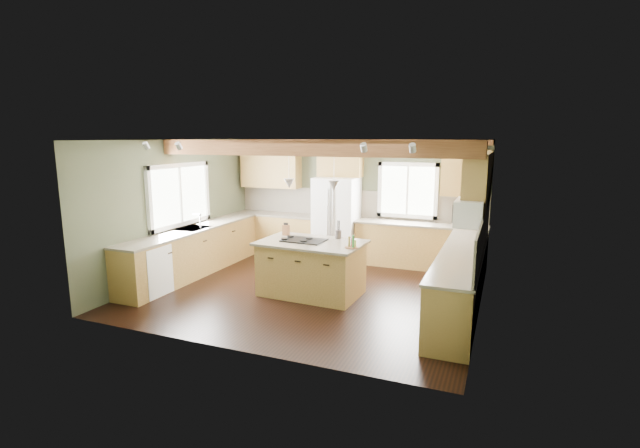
% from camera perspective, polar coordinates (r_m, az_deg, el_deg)
% --- Properties ---
extents(floor, '(5.60, 5.60, 0.00)m').
position_cam_1_polar(floor, '(8.22, -1.12, -8.14)').
color(floor, black).
rests_on(floor, ground).
extents(ceiling, '(5.60, 5.60, 0.00)m').
position_cam_1_polar(ceiling, '(7.78, -1.19, 10.31)').
color(ceiling, silver).
rests_on(ceiling, wall_back).
extents(wall_back, '(5.60, 0.00, 5.60)m').
position_cam_1_polar(wall_back, '(10.21, 4.38, 3.05)').
color(wall_back, '#474F38').
rests_on(wall_back, ground).
extents(wall_left, '(0.00, 5.00, 5.00)m').
position_cam_1_polar(wall_left, '(9.35, -17.15, 1.90)').
color(wall_left, '#474F38').
rests_on(wall_left, ground).
extents(wall_right, '(0.00, 5.00, 5.00)m').
position_cam_1_polar(wall_right, '(7.28, 19.56, -0.63)').
color(wall_right, '#474F38').
rests_on(wall_right, ground).
extents(ceiling_beam, '(5.55, 0.26, 0.26)m').
position_cam_1_polar(ceiling_beam, '(7.62, -1.71, 9.32)').
color(ceiling_beam, '#522B17').
rests_on(ceiling_beam, ceiling).
extents(soffit_trim, '(5.55, 0.20, 0.10)m').
position_cam_1_polar(soffit_trim, '(10.03, 4.31, 10.02)').
color(soffit_trim, '#522B17').
rests_on(soffit_trim, ceiling).
extents(backsplash_back, '(5.58, 0.03, 0.58)m').
position_cam_1_polar(backsplash_back, '(10.21, 4.35, 2.54)').
color(backsplash_back, brown).
rests_on(backsplash_back, wall_back).
extents(backsplash_right, '(0.03, 3.70, 0.58)m').
position_cam_1_polar(backsplash_right, '(7.35, 19.42, -1.24)').
color(backsplash_right, brown).
rests_on(backsplash_right, wall_right).
extents(base_cab_back_left, '(2.02, 0.60, 0.88)m').
position_cam_1_polar(base_cab_back_left, '(10.76, -5.29, -1.22)').
color(base_cab_back_left, brown).
rests_on(base_cab_back_left, floor).
extents(counter_back_left, '(2.06, 0.64, 0.04)m').
position_cam_1_polar(counter_back_left, '(10.68, -5.33, 1.20)').
color(counter_back_left, '#4B4237').
rests_on(counter_back_left, base_cab_back_left).
extents(base_cab_back_right, '(2.62, 0.60, 0.88)m').
position_cam_1_polar(base_cab_back_right, '(9.73, 12.16, -2.69)').
color(base_cab_back_right, brown).
rests_on(base_cab_back_right, floor).
extents(counter_back_right, '(2.66, 0.64, 0.04)m').
position_cam_1_polar(counter_back_right, '(9.64, 12.27, -0.03)').
color(counter_back_right, '#4B4237').
rests_on(counter_back_right, base_cab_back_right).
extents(base_cab_left, '(0.60, 3.70, 0.88)m').
position_cam_1_polar(base_cab_left, '(9.36, -15.24, -3.36)').
color(base_cab_left, brown).
rests_on(base_cab_left, floor).
extents(counter_left, '(0.64, 3.74, 0.04)m').
position_cam_1_polar(counter_left, '(9.27, -15.38, -0.59)').
color(counter_left, '#4B4237').
rests_on(counter_left, base_cab_left).
extents(base_cab_right, '(0.60, 3.70, 0.88)m').
position_cam_1_polar(base_cab_right, '(7.55, 16.88, -6.81)').
color(base_cab_right, brown).
rests_on(base_cab_right, floor).
extents(counter_right, '(0.64, 3.74, 0.04)m').
position_cam_1_polar(counter_right, '(7.43, 17.07, -3.42)').
color(counter_right, '#4B4237').
rests_on(counter_right, base_cab_right).
extents(upper_cab_back_left, '(1.40, 0.35, 0.90)m').
position_cam_1_polar(upper_cab_back_left, '(10.76, -6.07, 6.89)').
color(upper_cab_back_left, brown).
rests_on(upper_cab_back_left, wall_back).
extents(upper_cab_over_fridge, '(0.96, 0.35, 0.70)m').
position_cam_1_polar(upper_cab_over_fridge, '(10.07, 2.51, 7.82)').
color(upper_cab_over_fridge, brown).
rests_on(upper_cab_over_fridge, wall_back).
extents(upper_cab_right, '(0.35, 2.20, 0.90)m').
position_cam_1_polar(upper_cab_right, '(8.09, 18.92, 5.14)').
color(upper_cab_right, brown).
rests_on(upper_cab_right, wall_right).
extents(upper_cab_back_corner, '(0.90, 0.35, 0.90)m').
position_cam_1_polar(upper_cab_back_corner, '(9.53, 17.47, 5.98)').
color(upper_cab_back_corner, brown).
rests_on(upper_cab_back_corner, wall_back).
extents(window_left, '(0.04, 1.60, 1.05)m').
position_cam_1_polar(window_left, '(9.34, -16.94, 3.45)').
color(window_left, white).
rests_on(window_left, wall_left).
extents(window_back, '(1.10, 0.04, 1.00)m').
position_cam_1_polar(window_back, '(9.88, 10.75, 4.10)').
color(window_back, white).
rests_on(window_back, wall_back).
extents(sink, '(0.50, 0.65, 0.03)m').
position_cam_1_polar(sink, '(9.27, -15.38, -0.56)').
color(sink, '#262628').
rests_on(sink, counter_left).
extents(faucet, '(0.02, 0.02, 0.28)m').
position_cam_1_polar(faucet, '(9.13, -14.52, 0.24)').
color(faucet, '#B2B2B7').
rests_on(faucet, sink).
extents(dishwasher, '(0.60, 0.60, 0.84)m').
position_cam_1_polar(dishwasher, '(8.40, -20.54, -5.34)').
color(dishwasher, white).
rests_on(dishwasher, floor).
extents(oven, '(0.60, 0.72, 0.84)m').
position_cam_1_polar(oven, '(6.33, 15.66, -10.27)').
color(oven, white).
rests_on(oven, floor).
extents(microwave, '(0.40, 0.70, 0.38)m').
position_cam_1_polar(microwave, '(7.20, 17.92, 1.37)').
color(microwave, white).
rests_on(microwave, wall_right).
extents(pendant_left, '(0.18, 0.18, 0.16)m').
position_cam_1_polar(pendant_left, '(7.80, -3.82, 4.99)').
color(pendant_left, '#B2B2B7').
rests_on(pendant_left, ceiling).
extents(pendant_right, '(0.18, 0.18, 0.16)m').
position_cam_1_polar(pendant_right, '(7.46, 1.72, 4.75)').
color(pendant_right, '#B2B2B7').
rests_on(pendant_right, ceiling).
extents(refrigerator, '(0.90, 0.74, 1.80)m').
position_cam_1_polar(refrigerator, '(10.02, 2.05, 0.61)').
color(refrigerator, white).
rests_on(refrigerator, floor).
extents(island, '(1.67, 1.06, 0.88)m').
position_cam_1_polar(island, '(7.90, -1.07, -5.57)').
color(island, brown).
rests_on(island, floor).
extents(island_top, '(1.78, 1.17, 0.04)m').
position_cam_1_polar(island_top, '(7.78, -1.09, -2.32)').
color(island_top, '#4B4237').
rests_on(island_top, island).
extents(cooktop, '(0.72, 0.50, 0.02)m').
position_cam_1_polar(cooktop, '(7.83, -1.98, -2.01)').
color(cooktop, black).
rests_on(cooktop, island_top).
extents(knife_block, '(0.12, 0.10, 0.18)m').
position_cam_1_polar(knife_block, '(8.29, -4.21, -0.74)').
color(knife_block, brown).
rests_on(knife_block, island_top).
extents(utensil_crock, '(0.14, 0.14, 0.14)m').
position_cam_1_polar(utensil_crock, '(8.01, 2.27, -1.28)').
color(utensil_crock, '#3E3832').
rests_on(utensil_crock, island_top).
extents(bottle_tray, '(0.21, 0.21, 0.20)m').
position_cam_1_polar(bottle_tray, '(7.34, 3.88, -2.18)').
color(bottle_tray, brown).
rests_on(bottle_tray, island_top).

